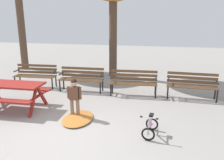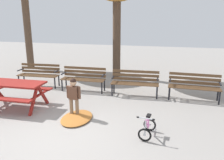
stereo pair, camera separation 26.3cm
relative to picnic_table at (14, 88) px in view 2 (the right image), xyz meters
name	(u,v)px [view 2 (the right image)]	position (x,y,z in m)	size (l,w,h in m)	color
ground	(55,139)	(2.06, -1.38, -0.59)	(36.00, 36.00, 0.00)	gray
picnic_table	(14,88)	(0.00, 0.00, 0.00)	(1.85, 1.41, 0.79)	maroon
park_bench_far_left	(39,73)	(-0.54, 2.19, -0.08)	(1.63, 0.56, 0.85)	brown
park_bench_left	(84,77)	(1.36, 2.07, -0.08)	(1.62, 0.52, 0.85)	brown
park_bench_right	(135,81)	(3.26, 2.02, -0.08)	(1.63, 0.57, 0.85)	brown
park_bench_far_right	(194,85)	(5.17, 2.06, -0.08)	(1.61, 0.49, 0.85)	brown
child_standing	(74,94)	(1.97, -0.12, 0.02)	(0.40, 0.18, 1.05)	#7F664C
kids_bicycle	(147,128)	(4.01, -0.72, -0.39)	(0.41, 0.59, 0.54)	black
leaf_pile	(77,118)	(2.12, -0.32, -0.56)	(1.11, 0.78, 0.07)	#B26B2D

